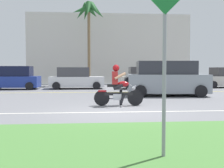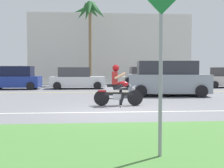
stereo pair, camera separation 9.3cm
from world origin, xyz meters
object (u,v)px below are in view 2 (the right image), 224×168
Objects in this scene: parked_car_0 at (16,79)px; parked_car_2 at (150,79)px; suv_nearby at (167,79)px; palm_tree_1 at (90,14)px; motorcyclist at (118,88)px; parked_car_1 at (77,79)px; street_sign at (161,50)px.

parked_car_0 is 9.96m from parked_car_2.
palm_tree_1 reaches higher than suv_nearby.
parked_car_2 is 9.02m from palm_tree_1.
motorcyclist is at bearing -55.94° from parked_car_0.
motorcyclist reaches higher than parked_car_1.
suv_nearby is 12.82m from palm_tree_1.
motorcyclist is 11.79m from parked_car_0.
palm_tree_1 is (5.48, 4.99, 5.76)m from parked_car_0.
suv_nearby is 0.61× the size of palm_tree_1.
parked_car_1 is (4.47, 0.27, -0.03)m from parked_car_0.
street_sign reaches higher than parked_car_2.
suv_nearby is 5.43m from parked_car_2.
parked_car_2 is at bearing -1.61° from parked_car_0.
motorcyclist is 5.15m from suv_nearby.
motorcyclist is 15.91m from palm_tree_1.
parked_car_2 is at bearing 78.33° from street_sign.
street_sign is (1.14, -21.43, -4.78)m from palm_tree_1.
parked_car_0 is 1.27× the size of street_sign.
suv_nearby is 1.15× the size of parked_car_1.
parked_car_2 is at bearing 87.97° from suv_nearby.
street_sign reaches higher than suv_nearby.
street_sign is at bearing -101.67° from parked_car_2.
street_sign is at bearing -82.67° from parked_car_1.
street_sign is (0.02, -6.67, 1.07)m from motorcyclist.
street_sign reaches higher than parked_car_1.
parked_car_0 reaches higher than parked_car_2.
parked_car_0 is (-6.60, 9.76, 0.09)m from motorcyclist.
parked_car_0 is at bearing -137.65° from palm_tree_1.
suv_nearby is at bearing 52.09° from motorcyclist.
parked_car_2 is (3.35, 9.49, 0.07)m from motorcyclist.
motorcyclist is 0.49× the size of parked_car_1.
parked_car_1 is 7.54m from palm_tree_1.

